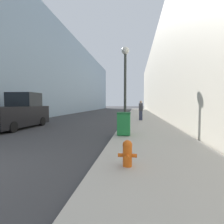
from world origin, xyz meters
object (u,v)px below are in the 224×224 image
Objects in this scene: trash_bin at (124,123)px; pickup_truck at (18,113)px; lamppost at (125,76)px; pedestrian_on_sidewalk at (141,110)px; fire_hydrant at (127,153)px.

trash_bin is 0.22× the size of pickup_truck.
pickup_truck is (-7.19, -1.04, -2.48)m from lamppost.
trash_bin is at bearing -17.97° from pickup_truck.
pickup_truck is 2.84× the size of pedestrian_on_sidewalk.
trash_bin is 0.62× the size of pedestrian_on_sidewalk.
fire_hydrant is at bearing -86.13° from lamppost.
fire_hydrant is 0.36× the size of pedestrian_on_sidewalk.
pedestrian_on_sidewalk is (0.66, 11.97, 0.56)m from fire_hydrant.
fire_hydrant is at bearing -93.17° from pedestrian_on_sidewalk.
trash_bin is at bearing -87.47° from lamppost.
trash_bin is 7.85m from pedestrian_on_sidewalk.
lamppost is (-0.52, 7.63, 3.02)m from fire_hydrant.
trash_bin is at bearing -97.54° from pedestrian_on_sidewalk.
pickup_truck is at bearing -171.74° from lamppost.
trash_bin is 0.21× the size of lamppost.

